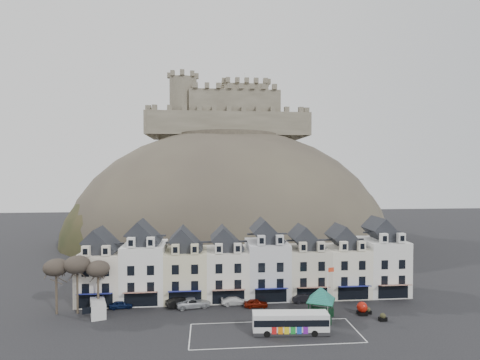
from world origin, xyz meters
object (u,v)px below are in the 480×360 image
at_px(bus_shelter, 321,294).
at_px(car_maroon, 256,303).
at_px(red_buoy, 362,308).
at_px(flagpole, 328,288).
at_px(white_van, 98,308).
at_px(bus, 290,322).
at_px(car_black, 181,301).
at_px(car_white, 235,300).
at_px(car_charcoal, 305,298).
at_px(car_navy, 121,304).
at_px(car_silver, 193,303).

relative_size(bus_shelter, car_maroon, 1.80).
distance_m(red_buoy, car_maroon, 15.83).
bearing_deg(flagpole, white_van, 174.13).
distance_m(bus, white_van, 28.15).
bearing_deg(white_van, car_maroon, -16.36).
height_order(white_van, car_black, white_van).
height_order(white_van, car_maroon, white_van).
bearing_deg(car_white, car_black, 87.99).
bearing_deg(car_charcoal, car_navy, 89.80).
bearing_deg(car_charcoal, bus_shelter, -176.96).
distance_m(bus_shelter, car_white, 13.95).
distance_m(flagpole, car_white, 14.85).
bearing_deg(white_van, car_white, -11.99).
bearing_deg(car_black, car_maroon, -120.49).
distance_m(car_navy, car_white, 17.68).
height_order(red_buoy, car_white, red_buoy).
height_order(red_buoy, white_van, white_van).
xyz_separation_m(car_black, car_maroon, (11.60, -1.43, -0.15)).
relative_size(car_silver, car_white, 1.13).
distance_m(bus, flagpole, 8.91).
height_order(flagpole, car_charcoal, flagpole).
bearing_deg(bus_shelter, white_van, -162.87).
bearing_deg(white_van, car_navy, 23.08).
xyz_separation_m(bus, car_navy, (-24.03, 11.08, -0.93)).
bearing_deg(car_charcoal, car_maroon, 99.65).
bearing_deg(flagpole, red_buoy, 1.28).
distance_m(bus_shelter, car_maroon, 10.65).
xyz_separation_m(red_buoy, white_van, (-38.77, 3.34, 0.08)).
distance_m(car_white, car_charcoal, 11.35).
height_order(flagpole, car_black, flagpole).
bearing_deg(car_maroon, car_white, 67.12).
bearing_deg(red_buoy, car_white, 162.33).
xyz_separation_m(red_buoy, car_navy, (-36.00, 5.84, -0.37)).
height_order(car_black, car_maroon, car_black).
bearing_deg(white_van, bus_shelter, -26.79).
relative_size(car_navy, car_maroon, 0.96).
bearing_deg(white_van, bus, -36.71).
distance_m(flagpole, car_maroon, 11.56).
bearing_deg(car_silver, car_navy, 76.42).
xyz_separation_m(bus, red_buoy, (11.97, 5.24, -0.56)).
distance_m(car_navy, car_silver, 11.13).
bearing_deg(red_buoy, car_navy, 170.79).
bearing_deg(car_navy, car_maroon, -100.58).
xyz_separation_m(bus_shelter, car_silver, (-18.31, 6.37, -2.88)).
xyz_separation_m(red_buoy, flagpole, (-5.18, -0.12, 3.22)).
xyz_separation_m(white_van, car_maroon, (23.57, 1.07, -0.42)).
distance_m(car_silver, car_maroon, 9.72).
relative_size(car_maroon, car_charcoal, 0.86).
bearing_deg(car_silver, red_buoy, -112.67).
relative_size(car_silver, car_charcoal, 1.21).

